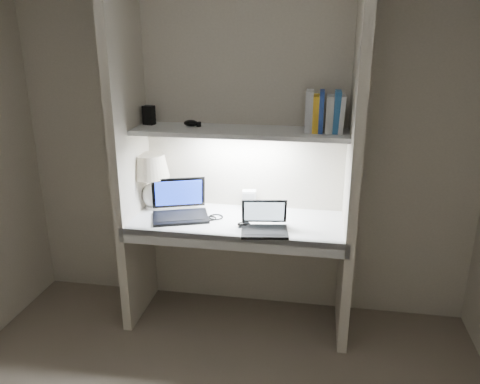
% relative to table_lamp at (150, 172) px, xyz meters
% --- Properties ---
extents(back_wall, '(3.20, 0.01, 2.50)m').
position_rel_table_lamp_xyz_m(back_wall, '(0.64, 0.16, 0.21)').
color(back_wall, beige).
rests_on(back_wall, floor).
extents(alcove_panel_left, '(0.06, 0.55, 2.50)m').
position_rel_table_lamp_xyz_m(alcove_panel_left, '(-0.09, -0.12, 0.21)').
color(alcove_panel_left, beige).
rests_on(alcove_panel_left, floor).
extents(alcove_panel_right, '(0.06, 0.55, 2.50)m').
position_rel_table_lamp_xyz_m(alcove_panel_right, '(1.37, -0.12, 0.21)').
color(alcove_panel_right, beige).
rests_on(alcove_panel_right, floor).
extents(desk, '(1.40, 0.55, 0.04)m').
position_rel_table_lamp_xyz_m(desk, '(0.64, -0.12, -0.29)').
color(desk, white).
rests_on(desk, alcove_panel_left).
extents(desk_apron, '(1.46, 0.03, 0.10)m').
position_rel_table_lamp_xyz_m(desk_apron, '(0.64, -0.38, -0.32)').
color(desk_apron, silver).
rests_on(desk_apron, desk).
extents(shelf, '(1.40, 0.36, 0.03)m').
position_rel_table_lamp_xyz_m(shelf, '(0.64, -0.02, 0.31)').
color(shelf, silver).
rests_on(shelf, back_wall).
extents(strip_light, '(0.60, 0.04, 0.02)m').
position_rel_table_lamp_xyz_m(strip_light, '(0.64, -0.02, 0.29)').
color(strip_light, white).
rests_on(strip_light, shelf).
extents(table_lamp, '(0.27, 0.27, 0.39)m').
position_rel_table_lamp_xyz_m(table_lamp, '(0.00, 0.00, 0.00)').
color(table_lamp, white).
rests_on(table_lamp, desk).
extents(laptop_main, '(0.45, 0.42, 0.25)m').
position_rel_table_lamp_xyz_m(laptop_main, '(0.24, -0.11, -0.21)').
color(laptop_main, black).
rests_on(laptop_main, desk).
extents(laptop_netbook, '(0.32, 0.29, 0.19)m').
position_rel_table_lamp_xyz_m(laptop_netbook, '(0.84, -0.27, -0.22)').
color(laptop_netbook, black).
rests_on(laptop_netbook, desk).
extents(speaker, '(0.10, 0.08, 0.13)m').
position_rel_table_lamp_xyz_m(speaker, '(0.69, 0.11, -0.20)').
color(speaker, silver).
rests_on(speaker, desk).
extents(mouse, '(0.10, 0.07, 0.03)m').
position_rel_table_lamp_xyz_m(mouse, '(0.70, -0.23, -0.25)').
color(mouse, black).
rests_on(mouse, desk).
extents(cable_coil, '(0.13, 0.13, 0.01)m').
position_rel_table_lamp_xyz_m(cable_coil, '(0.49, -0.11, -0.26)').
color(cable_coil, black).
rests_on(cable_coil, desk).
extents(sticky_note, '(0.08, 0.08, 0.00)m').
position_rel_table_lamp_xyz_m(sticky_note, '(0.23, -0.17, -0.26)').
color(sticky_note, yellow).
rests_on(sticky_note, desk).
extents(book_row, '(0.24, 0.17, 0.26)m').
position_rel_table_lamp_xyz_m(book_row, '(1.18, -0.00, 0.45)').
color(book_row, white).
rests_on(book_row, shelf).
extents(shelf_box, '(0.09, 0.07, 0.13)m').
position_rel_table_lamp_xyz_m(shelf_box, '(0.00, 0.04, 0.39)').
color(shelf_box, black).
rests_on(shelf_box, shelf).
extents(shelf_gadget, '(0.11, 0.09, 0.04)m').
position_rel_table_lamp_xyz_m(shelf_gadget, '(0.30, 0.02, 0.35)').
color(shelf_gadget, black).
rests_on(shelf_gadget, shelf).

